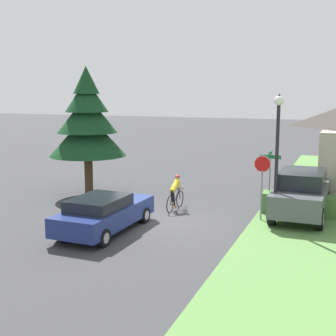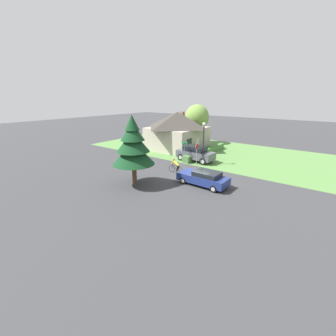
# 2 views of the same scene
# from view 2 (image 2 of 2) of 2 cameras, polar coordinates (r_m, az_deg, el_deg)

# --- Properties ---
(ground_plane) EXTENTS (140.00, 140.00, 0.00)m
(ground_plane) POSITION_cam_2_polar(r_m,az_deg,el_deg) (22.85, 6.50, -2.10)
(ground_plane) COLOR #38383A
(grass_verge_right) EXTENTS (16.00, 36.00, 0.01)m
(grass_verge_right) POSITION_cam_2_polar(r_m,az_deg,el_deg) (34.18, 10.38, 4.41)
(grass_verge_right) COLOR #568442
(grass_verge_right) RESTS_ON ground
(cottage_house) EXTENTS (8.44, 8.04, 5.55)m
(cottage_house) POSITION_cam_2_polar(r_m,az_deg,el_deg) (34.32, 2.38, 9.63)
(cottage_house) COLOR #B2A893
(cottage_house) RESTS_ON ground
(hedge_row) EXTENTS (10.30, 0.90, 0.85)m
(hedge_row) POSITION_cam_2_polar(r_m,az_deg,el_deg) (31.36, 9.46, 4.05)
(hedge_row) COLOR #4C7A3D
(hedge_row) RESTS_ON ground
(sedan_left_lane) EXTENTS (2.04, 4.64, 1.37)m
(sedan_left_lane) POSITION_cam_2_polar(r_m,az_deg,el_deg) (20.46, 9.00, -2.52)
(sedan_left_lane) COLOR navy
(sedan_left_lane) RESTS_ON ground
(cyclist) EXTENTS (0.44, 1.83, 1.51)m
(cyclist) POSITION_cam_2_polar(r_m,az_deg,el_deg) (23.47, 2.02, 0.41)
(cyclist) COLOR black
(cyclist) RESTS_ON ground
(parked_suv_right) EXTENTS (2.11, 4.71, 1.92)m
(parked_suv_right) POSITION_cam_2_polar(r_m,az_deg,el_deg) (28.02, 6.96, 3.71)
(parked_suv_right) COLOR #4C5156
(parked_suv_right) RESTS_ON ground
(stop_sign) EXTENTS (0.66, 0.07, 2.60)m
(stop_sign) POSITION_cam_2_polar(r_m,az_deg,el_deg) (26.12, 7.31, 4.54)
(stop_sign) COLOR gray
(stop_sign) RESTS_ON ground
(street_lamp) EXTENTS (0.36, 0.36, 5.00)m
(street_lamp) POSITION_cam_2_polar(r_m,az_deg,el_deg) (26.14, 9.01, 7.79)
(street_lamp) COLOR black
(street_lamp) RESTS_ON ground
(street_name_sign) EXTENTS (0.90, 0.90, 2.56)m
(street_name_sign) POSITION_cam_2_polar(r_m,az_deg,el_deg) (27.04, 4.16, 5.03)
(street_name_sign) COLOR gray
(street_name_sign) RESTS_ON ground
(conifer_tall_near) EXTENTS (3.71, 3.71, 6.28)m
(conifer_tall_near) POSITION_cam_2_polar(r_m,az_deg,el_deg) (19.78, -8.87, 5.63)
(conifer_tall_near) COLOR #4C3823
(conifer_tall_near) RESTS_ON ground
(deciduous_tree_right) EXTENTS (3.95, 3.95, 6.48)m
(deciduous_tree_right) POSITION_cam_2_polar(r_m,az_deg,el_deg) (38.58, 7.35, 12.65)
(deciduous_tree_right) COLOR #4C3823
(deciduous_tree_right) RESTS_ON ground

